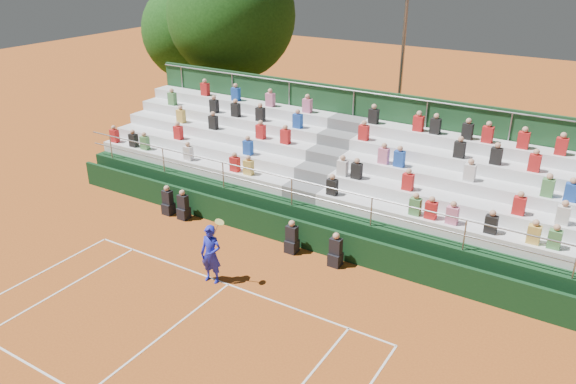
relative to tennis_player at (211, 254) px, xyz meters
The scene contains 8 objects.
ground 1.10m from the tennis_player, ahead, with size 90.00×90.00×0.00m, color #AB531C.
courtside_wall 3.36m from the tennis_player, 80.62° to the left, with size 20.00×0.15×1.00m, color black.
line_officials 3.05m from the tennis_player, 109.98° to the left, with size 7.65×0.40×1.19m.
grandstand 6.55m from the tennis_player, 85.10° to the left, with size 20.00×5.20×4.40m.
tennis_player is the anchor object (origin of this frame).
tree_west 17.95m from the tennis_player, 131.61° to the left, with size 5.47×5.47×7.91m.
tree_east 15.87m from the tennis_player, 123.81° to the left, with size 6.55×6.55×9.53m.
floodlight_mast 13.92m from the tennis_player, 87.20° to the left, with size 0.60×0.25×8.46m.
Camera 1 is at (9.26, -11.47, 9.60)m, focal length 35.00 mm.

